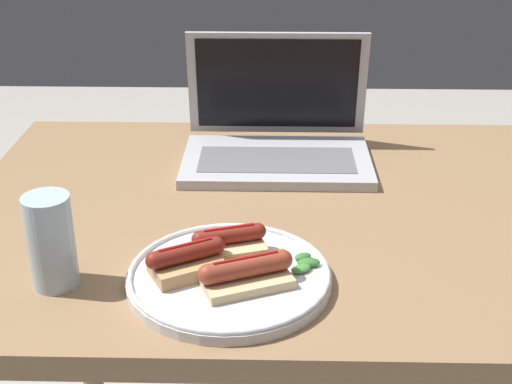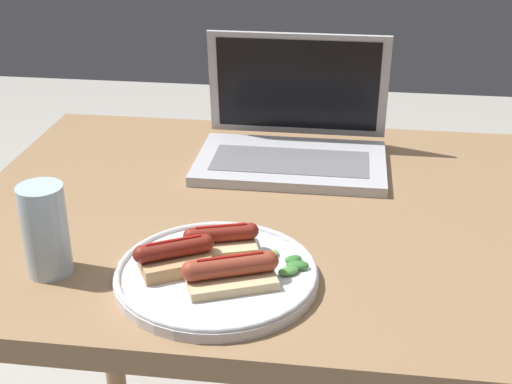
# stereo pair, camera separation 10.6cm
# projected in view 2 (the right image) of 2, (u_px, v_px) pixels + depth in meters

# --- Properties ---
(desk) EXTENTS (1.11, 0.77, 0.74)m
(desk) POSITION_uv_depth(u_px,v_px,m) (306.00, 253.00, 1.18)
(desk) COLOR #93704C
(desk) RESTS_ON ground_plane
(laptop) EXTENTS (0.34, 0.24, 0.22)m
(laptop) POSITION_uv_depth(u_px,v_px,m) (293.00, 140.00, 1.30)
(laptop) COLOR #B7B7BC
(laptop) RESTS_ON desk
(plate) EXTENTS (0.27, 0.27, 0.02)m
(plate) POSITION_uv_depth(u_px,v_px,m) (217.00, 275.00, 0.95)
(plate) COLOR silver
(plate) RESTS_ON desk
(sausage_toast_left) EXTENTS (0.11, 0.09, 0.05)m
(sausage_toast_left) POSITION_uv_depth(u_px,v_px,m) (175.00, 257.00, 0.94)
(sausage_toast_left) COLOR tan
(sausage_toast_left) RESTS_ON plate
(sausage_toast_middle) EXTENTS (0.13, 0.10, 0.04)m
(sausage_toast_middle) POSITION_uv_depth(u_px,v_px,m) (230.00, 272.00, 0.91)
(sausage_toast_middle) COLOR #D6B784
(sausage_toast_middle) RESTS_ON plate
(sausage_toast_right) EXTENTS (0.11, 0.09, 0.04)m
(sausage_toast_right) POSITION_uv_depth(u_px,v_px,m) (221.00, 241.00, 0.98)
(sausage_toast_right) COLOR #D6B784
(sausage_toast_right) RESTS_ON plate
(salad_pile) EXTENTS (0.08, 0.07, 0.01)m
(salad_pile) POSITION_uv_depth(u_px,v_px,m) (280.00, 264.00, 0.95)
(salad_pile) COLOR #387A33
(salad_pile) RESTS_ON plate
(drinking_glass) EXTENTS (0.06, 0.06, 0.13)m
(drinking_glass) POSITION_uv_depth(u_px,v_px,m) (45.00, 230.00, 0.94)
(drinking_glass) COLOR silver
(drinking_glass) RESTS_ON desk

